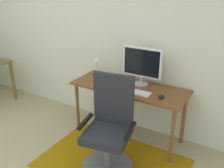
# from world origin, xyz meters

# --- Properties ---
(wall_back) EXTENTS (6.00, 0.10, 2.60)m
(wall_back) POSITION_xyz_m (0.00, 2.20, 1.30)
(wall_back) COLOR beige
(wall_back) RESTS_ON ground
(area_rug) EXTENTS (1.63, 1.09, 0.01)m
(area_rug) POSITION_xyz_m (0.64, 1.27, 0.00)
(area_rug) COLOR #916208
(area_rug) RESTS_ON ground
(desk) EXTENTS (1.45, 0.56, 0.73)m
(desk) POSITION_xyz_m (0.54, 1.85, 0.65)
(desk) COLOR brown
(desk) RESTS_ON ground
(monitor) EXTENTS (0.50, 0.18, 0.48)m
(monitor) POSITION_xyz_m (0.64, 1.99, 1.01)
(monitor) COLOR #B2B2B7
(monitor) RESTS_ON desk
(keyboard) EXTENTS (0.43, 0.13, 0.02)m
(keyboard) POSITION_xyz_m (0.66, 1.72, 0.74)
(keyboard) COLOR white
(keyboard) RESTS_ON desk
(computer_mouse) EXTENTS (0.06, 0.10, 0.03)m
(computer_mouse) POSITION_xyz_m (1.00, 1.74, 0.75)
(computer_mouse) COLOR black
(computer_mouse) RESTS_ON desk
(coffee_cup) EXTENTS (0.07, 0.07, 0.09)m
(coffee_cup) POSITION_xyz_m (0.15, 1.85, 0.78)
(coffee_cup) COLOR #763872
(coffee_cup) RESTS_ON desk
(cell_phone) EXTENTS (0.12, 0.16, 0.01)m
(cell_phone) POSITION_xyz_m (0.02, 1.93, 0.74)
(cell_phone) COLOR black
(cell_phone) RESTS_ON desk
(desk_lamp) EXTENTS (0.11, 0.11, 0.38)m
(desk_lamp) POSITION_xyz_m (0.18, 1.69, 0.97)
(desk_lamp) COLOR black
(desk_lamp) RESTS_ON desk
(office_chair) EXTENTS (0.59, 0.56, 1.06)m
(office_chair) POSITION_xyz_m (0.63, 1.23, 0.41)
(office_chair) COLOR slate
(office_chair) RESTS_ON ground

